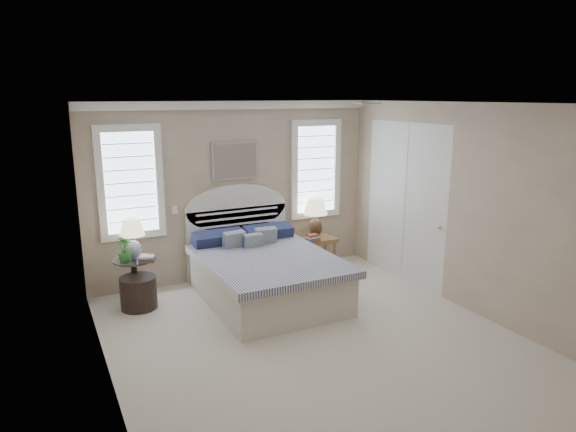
{
  "coord_description": "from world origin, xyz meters",
  "views": [
    {
      "loc": [
        -2.74,
        -4.78,
        2.78
      ],
      "look_at": [
        0.16,
        1.0,
        1.25
      ],
      "focal_mm": 32.0,
      "sensor_mm": 36.0,
      "label": 1
    }
  ],
  "objects_px": {
    "side_table_left": "(135,276)",
    "lamp_left": "(132,234)",
    "lamp_right": "(315,213)",
    "bed": "(263,271)",
    "floor_pot": "(139,293)",
    "nightstand_right": "(319,246)"
  },
  "relations": [
    {
      "from": "floor_pot",
      "to": "lamp_left",
      "type": "xyz_separation_m",
      "value": [
        0.01,
        0.26,
        0.75
      ]
    },
    {
      "from": "side_table_left",
      "to": "nightstand_right",
      "type": "distance_m",
      "value": 2.95
    },
    {
      "from": "nightstand_right",
      "to": "lamp_left",
      "type": "height_order",
      "value": "lamp_left"
    },
    {
      "from": "floor_pot",
      "to": "bed",
      "type": "bearing_deg",
      "value": -13.19
    },
    {
      "from": "bed",
      "to": "lamp_left",
      "type": "height_order",
      "value": "bed"
    },
    {
      "from": "bed",
      "to": "side_table_left",
      "type": "xyz_separation_m",
      "value": [
        -1.65,
        0.59,
        0.0
      ]
    },
    {
      "from": "lamp_left",
      "to": "nightstand_right",
      "type": "bearing_deg",
      "value": 0.98
    },
    {
      "from": "lamp_left",
      "to": "lamp_right",
      "type": "height_order",
      "value": "lamp_left"
    },
    {
      "from": "nightstand_right",
      "to": "floor_pot",
      "type": "relative_size",
      "value": 1.11
    },
    {
      "from": "nightstand_right",
      "to": "lamp_left",
      "type": "relative_size",
      "value": 0.97
    },
    {
      "from": "bed",
      "to": "side_table_left",
      "type": "relative_size",
      "value": 3.61
    },
    {
      "from": "side_table_left",
      "to": "lamp_left",
      "type": "bearing_deg",
      "value": 72.82
    },
    {
      "from": "bed",
      "to": "lamp_left",
      "type": "xyz_separation_m",
      "value": [
        -1.63,
        0.64,
        0.58
      ]
    },
    {
      "from": "lamp_left",
      "to": "floor_pot",
      "type": "bearing_deg",
      "value": -93.15
    },
    {
      "from": "bed",
      "to": "nightstand_right",
      "type": "distance_m",
      "value": 1.47
    },
    {
      "from": "bed",
      "to": "lamp_right",
      "type": "height_order",
      "value": "bed"
    },
    {
      "from": "lamp_right",
      "to": "side_table_left",
      "type": "bearing_deg",
      "value": -175.75
    },
    {
      "from": "bed",
      "to": "lamp_right",
      "type": "relative_size",
      "value": 3.55
    },
    {
      "from": "lamp_right",
      "to": "bed",
      "type": "bearing_deg",
      "value": -147.84
    },
    {
      "from": "floor_pot",
      "to": "lamp_right",
      "type": "distance_m",
      "value": 3.05
    },
    {
      "from": "side_table_left",
      "to": "nightstand_right",
      "type": "bearing_deg",
      "value": 1.94
    },
    {
      "from": "side_table_left",
      "to": "floor_pot",
      "type": "xyz_separation_m",
      "value": [
        0.0,
        -0.21,
        -0.17
      ]
    }
  ]
}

